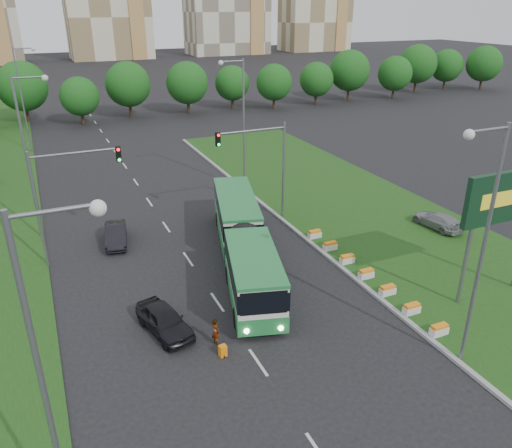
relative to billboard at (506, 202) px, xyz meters
name	(u,v)px	position (x,y,z in m)	size (l,w,h in m)	color
ground	(263,291)	(-12.25, 6.00, -6.16)	(360.00, 360.00, 0.00)	black
grass_median	(362,213)	(0.75, 14.00, -6.09)	(14.00, 60.00, 0.15)	#1C4112
median_kerb	(290,226)	(-6.20, 14.00, -6.07)	(0.30, 60.00, 0.18)	gray
lane_markings	(145,195)	(-15.25, 26.00, -6.16)	(0.20, 100.00, 0.01)	beige
flower_planters	(366,274)	(-5.55, 4.60, -5.71)	(1.10, 13.70, 0.60)	silver
billboard	(506,202)	(0.00, 0.00, 0.00)	(6.00, 0.37, 8.00)	slate
traffic_mast_median	(265,158)	(-7.47, 16.00, -0.81)	(5.76, 0.32, 8.00)	slate
traffic_mast_left	(61,188)	(-22.63, 15.00, -0.81)	(5.76, 0.32, 8.00)	slate
street_lamps	(167,161)	(-15.25, 16.00, -0.16)	(36.00, 60.00, 12.00)	slate
tree_line	(176,85)	(-2.25, 61.00, -1.66)	(120.00, 8.00, 9.00)	#164F15
articulated_bus	(240,240)	(-12.15, 9.90, -4.39)	(2.75, 17.62, 2.90)	beige
car_left_near	(164,320)	(-18.84, 4.39, -5.43)	(1.74, 4.32, 1.47)	black
car_left_far	(116,235)	(-19.38, 16.62, -5.46)	(1.49, 4.28, 1.41)	black
car_median	(438,220)	(4.25, 8.93, -5.39)	(1.74, 4.29, 1.24)	gray
pedestrian	(216,332)	(-16.67, 2.26, -5.40)	(0.56, 0.37, 1.53)	gray
shopping_trolley	(223,351)	(-16.68, 1.19, -5.85)	(0.37, 0.39, 0.63)	orange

